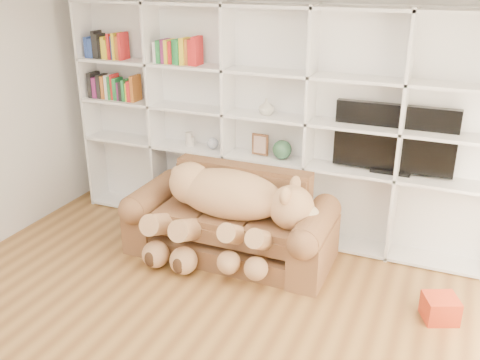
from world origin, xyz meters
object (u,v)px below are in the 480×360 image
at_px(gift_box, 440,308).
at_px(tv, 394,139).
at_px(sofa, 232,224).
at_px(teddy_bear, 226,206).

bearing_deg(gift_box, tv, 122.31).
height_order(sofa, gift_box, sofa).
height_order(teddy_bear, tv, tv).
bearing_deg(tv, sofa, -155.36).
distance_m(teddy_bear, tv, 1.71).
xyz_separation_m(sofa, teddy_bear, (0.02, -0.17, 0.28)).
distance_m(sofa, teddy_bear, 0.33).
distance_m(sofa, tv, 1.77).
xyz_separation_m(sofa, gift_box, (2.02, -0.34, -0.21)).
relative_size(teddy_bear, tv, 1.42).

